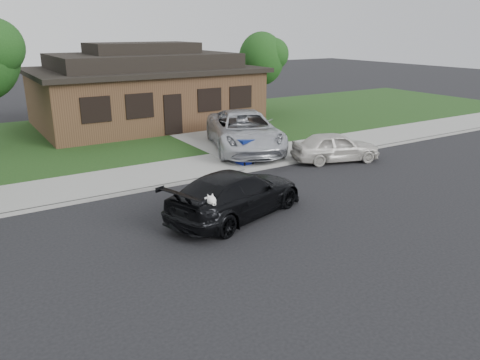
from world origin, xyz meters
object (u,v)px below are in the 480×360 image
white_compact (335,147)px  recycling_bin (245,151)px  minivan (244,131)px  sedan (236,194)px

white_compact → recycling_bin: white_compact is taller
minivan → recycling_bin: minivan is taller
sedan → recycling_bin: (3.16, 4.48, -0.06)m
white_compact → recycling_bin: bearing=87.8°
minivan → white_compact: size_ratio=1.67×
minivan → white_compact: bearing=-32.6°
recycling_bin → sedan: bearing=-128.3°
sedan → minivan: 7.88m
white_compact → minivan: bearing=54.3°
white_compact → recycling_bin: 4.04m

